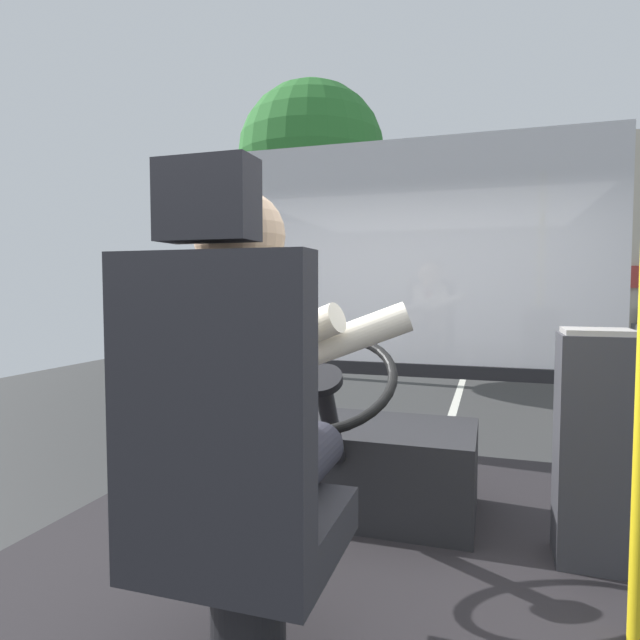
% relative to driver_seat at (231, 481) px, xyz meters
% --- Properties ---
extents(ground, '(18.00, 44.00, 0.06)m').
position_rel_driver_seat_xyz_m(ground, '(0.09, 9.41, -1.40)').
color(ground, '#333333').
extents(driver_seat, '(0.48, 0.48, 1.31)m').
position_rel_driver_seat_xyz_m(driver_seat, '(0.00, 0.00, 0.00)').
color(driver_seat, black).
rests_on(driver_seat, bus_floor).
extents(bus_driver, '(0.79, 0.56, 0.82)m').
position_rel_driver_seat_xyz_m(bus_driver, '(0.00, 0.12, 0.20)').
color(bus_driver, '#282833').
rests_on(bus_driver, driver_seat).
extents(steering_console, '(1.10, 1.03, 0.85)m').
position_rel_driver_seat_xyz_m(steering_console, '(0.00, 1.20, -0.33)').
color(steering_console, black).
rests_on(steering_console, bus_floor).
extents(fare_box, '(0.26, 0.23, 0.88)m').
position_rel_driver_seat_xyz_m(fare_box, '(0.97, 1.02, -0.12)').
color(fare_box, '#333338').
rests_on(fare_box, bus_floor).
extents(windshield_panel, '(2.50, 0.08, 1.48)m').
position_rel_driver_seat_xyz_m(windshield_panel, '(0.09, 2.23, 0.49)').
color(windshield_panel, silver).
extents(street_tree, '(2.95, 2.95, 5.98)m').
position_rel_driver_seat_xyz_m(street_tree, '(-2.93, 9.35, 3.10)').
color(street_tree, '#4C3828').
rests_on(street_tree, ground).
extents(parked_car_red, '(1.91, 3.86, 1.44)m').
position_rel_driver_seat_xyz_m(parked_car_red, '(5.13, 21.21, -0.63)').
color(parked_car_red, maroon).
rests_on(parked_car_red, ground).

